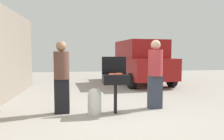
{
  "coord_description": "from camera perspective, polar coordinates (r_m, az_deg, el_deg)",
  "views": [
    {
      "loc": [
        -0.94,
        -4.83,
        1.43
      ],
      "look_at": [
        -0.14,
        0.6,
        1.0
      ],
      "focal_mm": 34.14,
      "sensor_mm": 36.0,
      "label": 1
    }
  ],
  "objects": [
    {
      "name": "hot_dog_4",
      "position": [
        4.99,
        2.21,
        -1.13
      ],
      "size": [
        0.13,
        0.04,
        0.03
      ],
      "primitive_type": "cylinder",
      "rotation": [
        0.0,
        1.57,
        -0.09
      ],
      "color": "#B74C33",
      "rests_on": "bbq_grill"
    },
    {
      "name": "person_right",
      "position": [
        5.61,
        11.51,
        -0.4
      ],
      "size": [
        0.37,
        0.37,
        1.77
      ],
      "rotation": [
        0.0,
        0.0,
        3.41
      ],
      "color": "#333847",
      "rests_on": "ground"
    },
    {
      "name": "hot_dog_3",
      "position": [
        4.95,
        -0.23,
        -1.17
      ],
      "size": [
        0.13,
        0.04,
        0.03
      ],
      "primitive_type": "cylinder",
      "rotation": [
        0.0,
        1.57,
        -0.1
      ],
      "color": "#C6593D",
      "rests_on": "bbq_grill"
    },
    {
      "name": "hot_dog_6",
      "position": [
        5.11,
        1.56,
        -1.0
      ],
      "size": [
        0.13,
        0.03,
        0.03
      ],
      "primitive_type": "cylinder",
      "rotation": [
        0.0,
        1.57,
        0.04
      ],
      "color": "#B74C33",
      "rests_on": "bbq_grill"
    },
    {
      "name": "grill_lid_open",
      "position": [
        5.23,
        0.55,
        1.29
      ],
      "size": [
        0.6,
        0.05,
        0.42
      ],
      "primitive_type": "cube",
      "color": "black",
      "rests_on": "bbq_grill"
    },
    {
      "name": "parked_minivan",
      "position": [
        10.29,
        7.29,
        2.16
      ],
      "size": [
        2.42,
        4.58,
        2.02
      ],
      "rotation": [
        0.0,
        0.0,
        3.25
      ],
      "color": "maroon",
      "rests_on": "ground"
    },
    {
      "name": "ground_plane",
      "position": [
        5.12,
        2.62,
        -11.73
      ],
      "size": [
        24.0,
        24.0,
        0.0
      ],
      "primitive_type": "plane",
      "color": "#9E998E"
    },
    {
      "name": "hot_dog_7",
      "position": [
        5.12,
        0.01,
        -0.99
      ],
      "size": [
        0.13,
        0.04,
        0.03
      ],
      "primitive_type": "cylinder",
      "rotation": [
        0.0,
        1.57,
        -0.09
      ],
      "color": "#B74C33",
      "rests_on": "bbq_grill"
    },
    {
      "name": "hot_dog_2",
      "position": [
        4.95,
        1.56,
        -1.17
      ],
      "size": [
        0.13,
        0.04,
        0.03
      ],
      "primitive_type": "cylinder",
      "rotation": [
        0.0,
        1.57,
        -0.09
      ],
      "color": "#B74C33",
      "rests_on": "bbq_grill"
    },
    {
      "name": "hot_dog_1",
      "position": [
        4.92,
        1.67,
        -1.21
      ],
      "size": [
        0.13,
        0.04,
        0.03
      ],
      "primitive_type": "cylinder",
      "rotation": [
        0.0,
        1.57,
        -0.08
      ],
      "color": "#AD4228",
      "rests_on": "bbq_grill"
    },
    {
      "name": "hot_dog_0",
      "position": [
        4.87,
        0.01,
        -1.26
      ],
      "size": [
        0.13,
        0.04,
        0.03
      ],
      "primitive_type": "cylinder",
      "rotation": [
        0.0,
        1.57,
        0.08
      ],
      "color": "#B74C33",
      "rests_on": "bbq_grill"
    },
    {
      "name": "bbq_grill",
      "position": [
        5.04,
        0.93,
        -2.86
      ],
      "size": [
        0.6,
        0.44,
        0.93
      ],
      "color": "black",
      "rests_on": "ground"
    },
    {
      "name": "propane_tank",
      "position": [
        5.06,
        -4.7,
        -8.19
      ],
      "size": [
        0.32,
        0.32,
        0.62
      ],
      "color": "silver",
      "rests_on": "ground"
    },
    {
      "name": "hot_dog_5",
      "position": [
        5.16,
        1.95,
        -0.94
      ],
      "size": [
        0.13,
        0.04,
        0.03
      ],
      "primitive_type": "cylinder",
      "rotation": [
        0.0,
        1.57,
        0.1
      ],
      "color": "#C6593D",
      "rests_on": "bbq_grill"
    },
    {
      "name": "person_left",
      "position": [
        5.17,
        -13.33,
        -1.18
      ],
      "size": [
        0.36,
        0.36,
        1.72
      ],
      "rotation": [
        0.0,
        0.0,
        -0.15
      ],
      "color": "black",
      "rests_on": "ground"
    }
  ]
}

